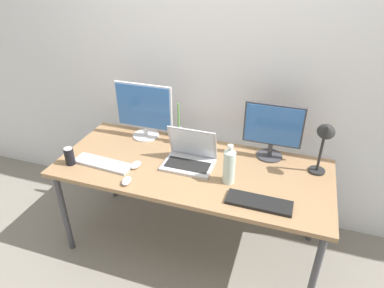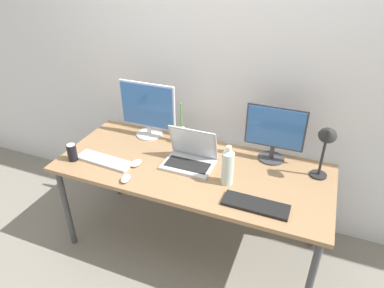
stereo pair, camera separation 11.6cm
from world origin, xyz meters
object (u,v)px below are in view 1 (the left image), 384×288
at_px(monitor_center, 273,129).
at_px(keyboard_main, 103,163).
at_px(monitor_left, 144,110).
at_px(mouse_by_keyboard, 127,181).
at_px(mouse_by_laptop, 136,165).
at_px(water_bottle, 229,165).
at_px(desk_lamp, 324,139).
at_px(laptop_silver, 190,156).
at_px(soda_can_near_keyboard, 69,156).
at_px(keyboard_aux, 259,202).
at_px(bamboo_vase, 179,134).
at_px(work_desk, 192,173).

xyz_separation_m(monitor_center, keyboard_main, (-1.09, -0.47, -0.21)).
height_order(monitor_left, mouse_by_keyboard, monitor_left).
bearing_deg(mouse_by_laptop, mouse_by_keyboard, -72.35).
bearing_deg(water_bottle, desk_lamp, 25.35).
xyz_separation_m(monitor_center, mouse_by_keyboard, (-0.83, -0.61, -0.20)).
distance_m(monitor_left, mouse_by_keyboard, 0.66).
xyz_separation_m(laptop_silver, desk_lamp, (0.84, 0.13, 0.22)).
height_order(monitor_center, laptop_silver, monitor_center).
relative_size(mouse_by_laptop, desk_lamp, 0.24).
xyz_separation_m(mouse_by_laptop, soda_can_near_keyboard, (-0.45, -0.11, 0.05)).
bearing_deg(keyboard_aux, desk_lamp, 53.10).
bearing_deg(soda_can_near_keyboard, monitor_center, 22.29).
height_order(laptop_silver, mouse_by_keyboard, laptop_silver).
bearing_deg(bamboo_vase, soda_can_near_keyboard, -139.68).
bearing_deg(water_bottle, monitor_left, 153.32).
relative_size(water_bottle, desk_lamp, 0.67).
relative_size(work_desk, desk_lamp, 4.61).
height_order(laptop_silver, bamboo_vase, bamboo_vase).
bearing_deg(soda_can_near_keyboard, mouse_by_laptop, 13.70).
xyz_separation_m(monitor_left, mouse_by_keyboard, (0.15, -0.61, -0.21)).
bearing_deg(mouse_by_laptop, water_bottle, 12.16).
height_order(monitor_center, soda_can_near_keyboard, monitor_center).
xyz_separation_m(monitor_left, keyboard_main, (-0.11, -0.47, -0.22)).
bearing_deg(desk_lamp, keyboard_aux, -127.53).
height_order(mouse_by_keyboard, desk_lamp, desk_lamp).
distance_m(work_desk, keyboard_aux, 0.56).
distance_m(work_desk, laptop_silver, 0.12).
bearing_deg(monitor_center, work_desk, -148.63).
xyz_separation_m(mouse_by_keyboard, soda_can_near_keyboard, (-0.48, 0.08, 0.05)).
relative_size(monitor_center, soda_can_near_keyboard, 3.23).
height_order(mouse_by_keyboard, bamboo_vase, bamboo_vase).
bearing_deg(monitor_left, laptop_silver, -29.62).
bearing_deg(bamboo_vase, mouse_by_laptop, -112.01).
height_order(keyboard_aux, desk_lamp, desk_lamp).
height_order(monitor_left, water_bottle, monitor_left).
distance_m(work_desk, monitor_left, 0.64).
bearing_deg(monitor_center, keyboard_main, -156.42).
distance_m(mouse_by_laptop, soda_can_near_keyboard, 0.46).
bearing_deg(mouse_by_keyboard, monitor_center, 27.85).
distance_m(monitor_center, keyboard_main, 1.20).
xyz_separation_m(work_desk, soda_can_near_keyboard, (-0.81, -0.24, 0.12)).
relative_size(keyboard_main, water_bottle, 1.55).
relative_size(mouse_by_laptop, water_bottle, 0.36).
height_order(laptop_silver, soda_can_near_keyboard, laptop_silver).
xyz_separation_m(monitor_left, monitor_center, (0.98, 0.01, -0.01)).
distance_m(bamboo_vase, desk_lamp, 1.05).
xyz_separation_m(monitor_center, desk_lamp, (0.33, -0.13, 0.05)).
bearing_deg(water_bottle, mouse_by_keyboard, -160.19).
bearing_deg(laptop_silver, water_bottle, -21.90).
xyz_separation_m(water_bottle, bamboo_vase, (-0.48, 0.38, -0.05)).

